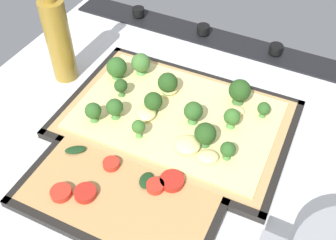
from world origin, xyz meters
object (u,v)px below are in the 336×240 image
at_px(broccoli_pizza, 175,111).
at_px(oil_bottle, 58,38).
at_px(veggie_pizza_back, 126,184).
at_px(baking_tray_front, 176,120).
at_px(baking_tray_back, 127,187).

distance_m(broccoli_pizza, oil_bottle, 0.25).
xyz_separation_m(broccoli_pizza, oil_bottle, (0.24, -0.01, 0.07)).
relative_size(broccoli_pizza, veggie_pizza_back, 1.34).
distance_m(baking_tray_front, broccoli_pizza, 0.02).
bearing_deg(baking_tray_front, baking_tray_back, 88.00).
relative_size(baking_tray_front, veggie_pizza_back, 1.42).
distance_m(veggie_pizza_back, oil_bottle, 0.31).
bearing_deg(oil_bottle, broccoli_pizza, 176.59).
distance_m(baking_tray_front, oil_bottle, 0.26).
height_order(broccoli_pizza, veggie_pizza_back, broccoli_pizza).
distance_m(baking_tray_back, oil_bottle, 0.31).
xyz_separation_m(veggie_pizza_back, oil_bottle, (0.24, -0.18, 0.08)).
distance_m(broccoli_pizza, veggie_pizza_back, 0.17).
bearing_deg(oil_bottle, baking_tray_front, 175.88).
relative_size(broccoli_pizza, oil_bottle, 1.75).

